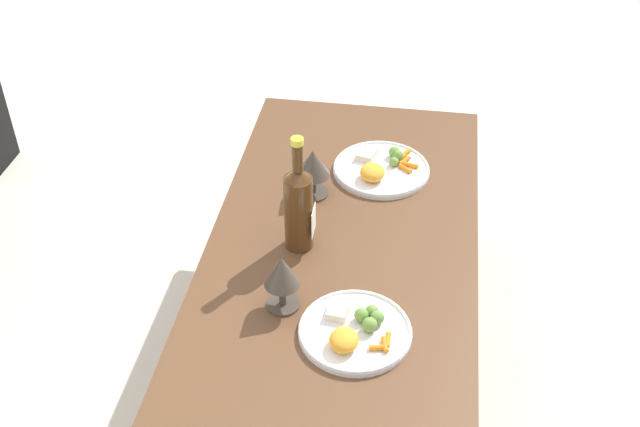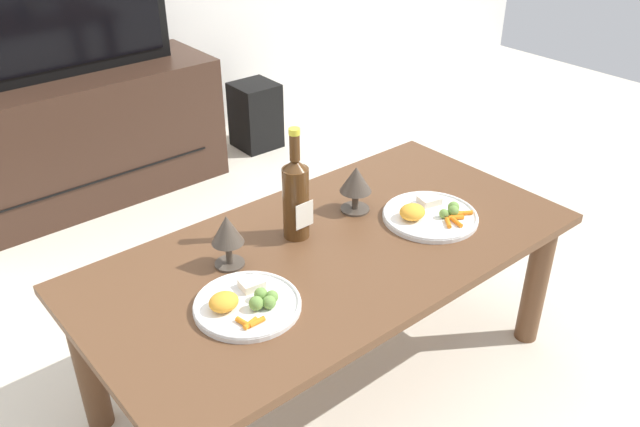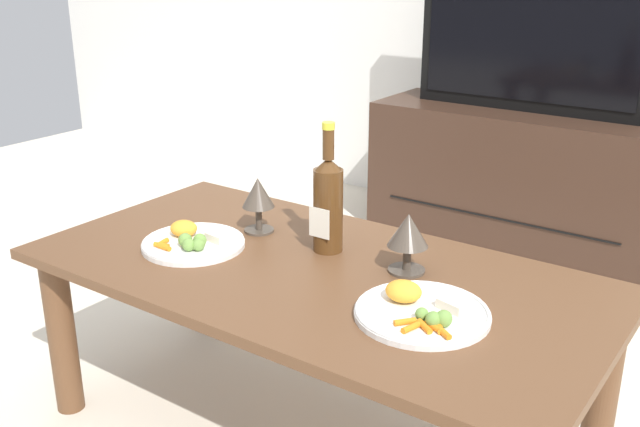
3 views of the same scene
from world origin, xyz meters
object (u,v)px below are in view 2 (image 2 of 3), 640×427
at_px(tv_stand, 82,138).
at_px(floor_speaker, 256,115).
at_px(tv_screen, 55,4).
at_px(goblet_right, 356,182).
at_px(dinner_plate_left, 246,303).
at_px(goblet_left, 227,232).
at_px(wine_bottle, 296,195).
at_px(dining_table, 331,271).
at_px(dinner_plate_right, 430,215).

xyz_separation_m(tv_stand, floor_speaker, (0.86, -0.04, -0.11)).
bearing_deg(tv_screen, goblet_right, -79.46).
bearing_deg(dinner_plate_left, goblet_left, 69.01).
xyz_separation_m(goblet_left, dinner_plate_left, (-0.07, -0.17, -0.08)).
bearing_deg(wine_bottle, tv_stand, 91.99).
bearing_deg(floor_speaker, goblet_left, -125.83).
relative_size(tv_stand, wine_bottle, 3.72).
bearing_deg(goblet_right, dining_table, -149.94).
height_order(dining_table, wine_bottle, wine_bottle).
xyz_separation_m(floor_speaker, dinner_plate_left, (-1.09, -1.55, 0.31)).
height_order(dinner_plate_left, dinner_plate_right, dinner_plate_right).
height_order(wine_bottle, dinner_plate_right, wine_bottle).
height_order(tv_screen, floor_speaker, tv_screen).
bearing_deg(dining_table, dinner_plate_right, -12.08).
height_order(goblet_right, dinner_plate_left, goblet_right).
xyz_separation_m(wine_bottle, goblet_left, (-0.21, 0.00, -0.03)).
distance_m(dining_table, goblet_left, 0.32).
bearing_deg(dining_table, goblet_right, 30.06).
distance_m(tv_screen, dinner_plate_right, 1.67).
distance_m(dining_table, goblet_right, 0.27).
relative_size(dining_table, tv_stand, 1.14).
distance_m(floor_speaker, wine_bottle, 1.65).
relative_size(goblet_left, goblet_right, 1.04).
relative_size(tv_screen, wine_bottle, 2.86).
bearing_deg(tv_stand, floor_speaker, -2.65).
height_order(floor_speaker, dinner_plate_left, dinner_plate_left).
relative_size(floor_speaker, wine_bottle, 1.05).
xyz_separation_m(floor_speaker, dinner_plate_right, (-0.47, -1.55, 0.31)).
bearing_deg(floor_speaker, goblet_right, -112.61).
distance_m(dinner_plate_left, dinner_plate_right, 0.62).
height_order(wine_bottle, dinner_plate_left, wine_bottle).
height_order(tv_stand, dinner_plate_right, tv_stand).
relative_size(floor_speaker, dinner_plate_left, 1.32).
distance_m(dining_table, wine_bottle, 0.23).
height_order(floor_speaker, goblet_left, goblet_left).
distance_m(tv_screen, wine_bottle, 1.44).
xyz_separation_m(tv_screen, goblet_left, (-0.17, -1.42, -0.27)).
relative_size(tv_screen, goblet_right, 6.51).
height_order(dining_table, floor_speaker, dining_table).
distance_m(tv_stand, goblet_left, 1.46).
xyz_separation_m(tv_stand, wine_bottle, (0.05, -1.42, 0.31)).
height_order(wine_bottle, goblet_right, wine_bottle).
relative_size(floor_speaker, dinner_plate_right, 1.22).
bearing_deg(goblet_right, goblet_left, 180.00).
relative_size(goblet_right, dinner_plate_right, 0.51).
xyz_separation_m(tv_stand, goblet_left, (-0.17, -1.42, 0.28)).
distance_m(floor_speaker, dinner_plate_right, 1.65).
bearing_deg(goblet_right, dinner_plate_right, -53.28).
relative_size(wine_bottle, goblet_right, 2.28).
bearing_deg(dining_table, floor_speaker, 62.31).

